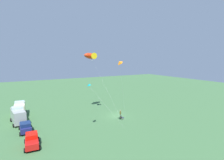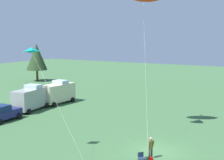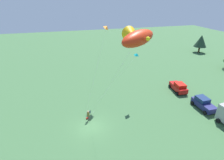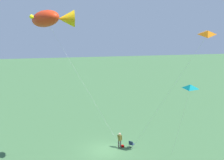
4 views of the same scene
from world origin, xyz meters
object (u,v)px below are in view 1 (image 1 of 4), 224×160
Objects in this scene: person_kite_flyer at (120,113)px; kite_large_fish at (91,56)px; folding_chair at (122,117)px; kite_delta_orange at (119,63)px; kite_delta_teal at (89,85)px; car_red_sedan at (32,140)px; car_navy_hatch at (26,127)px; van_motorhome_grey at (18,115)px; van_camper_beige at (20,109)px; backpack_on_grass at (122,117)px.

person_kite_flyer is 15.17m from kite_large_fish.
kite_delta_orange is (-5.82, 4.53, 12.09)m from folding_chair.
person_kite_flyer is 0.19× the size of kite_delta_teal.
car_red_sedan is at bearing -129.85° from folding_chair.
person_kite_flyer is 19.27m from car_navy_hatch.
kite_delta_teal reaches higher than car_red_sedan.
car_navy_hatch is (6.27, 0.53, 0.00)m from car_red_sedan.
kite_large_fish is 1.14× the size of kite_delta_orange.
van_motorhome_grey is at bearing 87.88° from kite_large_fish.
kite_delta_teal reaches higher than car_navy_hatch.
kite_delta_orange is (-2.69, -13.86, 11.62)m from car_red_sedan.
van_camper_beige is 26.95m from kite_delta_orange.
kite_delta_orange reaches higher than person_kite_flyer.
person_kite_flyer is at bearing -149.04° from kite_large_fish.
kite_large_fish is 14.02m from kite_delta_orange.
car_red_sedan is at bearing 127.80° from kite_large_fish.
car_red_sedan is at bearing -136.44° from person_kite_flyer.
kite_delta_orange reaches higher than van_motorhome_grey.
van_motorhome_grey is at bearing 68.92° from backpack_on_grass.
backpack_on_grass is at bearing 105.20° from folding_chair.
folding_chair is at bearing 154.72° from backpack_on_grass.
backpack_on_grass is 0.02× the size of kite_delta_orange.
folding_chair reaches higher than backpack_on_grass.
car_navy_hatch is at bearing -176.72° from van_motorhome_grey.
kite_delta_teal is (-3.32, 9.09, 8.54)m from backpack_on_grass.
kite_delta_teal is at bearing -141.86° from van_motorhome_grey.
car_navy_hatch is (2.26, 19.33, 0.84)m from backpack_on_grass.
kite_delta_orange is at bearing -93.79° from person_kite_flyer.
van_camper_beige reaches higher than backpack_on_grass.
van_motorhome_grey is at bearing -170.32° from car_navy_hatch.
person_kite_flyer is at bearing -34.15° from kite_delta_orange.
kite_large_fish is (-5.62, -15.62, 12.24)m from van_camper_beige.
kite_delta_orange is at bearing -87.39° from folding_chair.
car_navy_hatch is at bearing -155.29° from person_kite_flyer.
kite_large_fish is at bearing 155.95° from folding_chair.
backpack_on_grass is at bearing -73.97° from car_red_sedan.
backpack_on_grass is at bearing -118.17° from van_motorhome_grey.
backpack_on_grass is (0.88, -0.41, -0.38)m from folding_chair.
car_red_sedan is at bearing 79.03° from kite_delta_orange.
folding_chair is at bearing -76.34° from car_red_sedan.
kite_delta_teal is at bearing 50.89° from kite_delta_orange.
folding_chair is 0.06× the size of kite_large_fish.
car_red_sedan is 22.46m from kite_large_fish.
backpack_on_grass is 12.90m from kite_delta_teal.
kite_large_fish is at bearing 151.32° from person_kite_flyer.
car_navy_hatch is 0.32× the size of kite_delta_orange.
van_camper_beige is (10.61, 0.58, 0.69)m from car_navy_hatch.
folding_chair is (-1.24, 0.26, -0.53)m from person_kite_flyer.
van_motorhome_grey is (7.48, 20.19, 0.62)m from person_kite_flyer.
kite_large_fish is (11.26, -14.51, 12.94)m from car_red_sedan.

